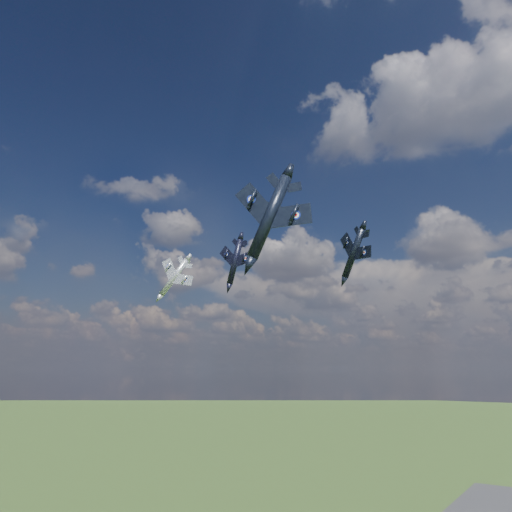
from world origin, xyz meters
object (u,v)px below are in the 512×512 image
Objects in this scene: jet_lead_navy at (235,262)px; jet_left_silver at (174,277)px; jet_right_navy at (269,217)px; jet_high_navy at (354,253)px.

jet_left_silver is (-17.44, 1.30, -1.18)m from jet_lead_navy.
jet_left_silver reaches higher than jet_lead_navy.
jet_right_navy is 47.85m from jet_left_silver.
jet_lead_navy is 0.84× the size of jet_high_navy.
jet_high_navy is (-5.80, 41.24, 3.84)m from jet_right_navy.
jet_left_silver is at bearing -131.72° from jet_high_navy.
jet_high_navy is at bearing 76.03° from jet_right_navy.
jet_lead_navy is at bearing -111.62° from jet_high_navy.
jet_right_navy reaches higher than jet_lead_navy.
jet_right_navy is 41.82m from jet_high_navy.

